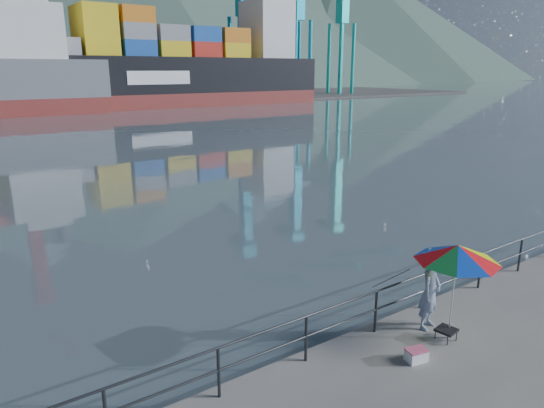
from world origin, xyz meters
The scene contains 10 objects.
far_dock centered at (10.00, 93.00, 0.00)m, with size 200.00×40.00×0.40m, color #514F4C.
guardrail centered at (0.00, 1.70, 0.52)m, with size 22.00×0.06×1.03m.
port_cranes centered at (31.00, 84.00, 16.00)m, with size 116.00×28.00×38.40m.
container_stacks centered at (35.67, 93.69, 3.23)m, with size 58.00×5.40×7.80m.
fisherman centered at (2.14, 1.15, 0.88)m, with size 0.64×0.42×1.76m, color #2E4B7E.
beach_umbrella centered at (2.15, 0.58, 2.00)m, with size 2.06×2.06×2.19m.
folding_stool centered at (2.03, 0.56, 0.14)m, with size 0.46×0.46×0.26m.
cooler_bag centered at (0.84, 0.40, 0.12)m, with size 0.41×0.27×0.24m, color white.
fishing_rod centered at (1.89, 2.13, 0.00)m, with size 0.02×0.02×2.20m, color black.
container_ship centered at (24.42, 72.43, 5.82)m, with size 61.13×10.19×18.10m.
Camera 1 is at (-6.51, -5.05, 5.75)m, focal length 32.00 mm.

